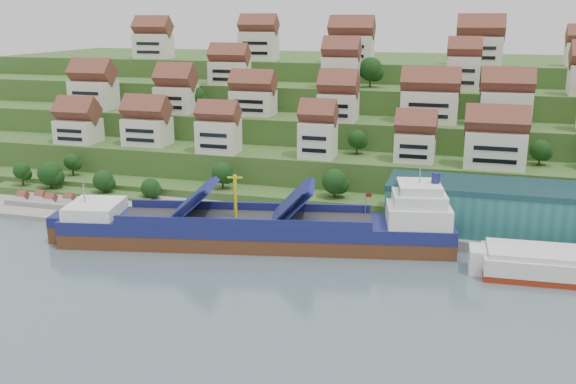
% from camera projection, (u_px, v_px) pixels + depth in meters
% --- Properties ---
extents(ground, '(300.00, 300.00, 0.00)m').
position_uv_depth(ground, '(268.00, 248.00, 130.07)').
color(ground, slate).
rests_on(ground, ground).
extents(quay, '(180.00, 14.00, 2.20)m').
position_uv_depth(quay, '(377.00, 228.00, 138.35)').
color(quay, gray).
rests_on(quay, ground).
extents(pebble_beach, '(45.00, 20.00, 1.00)m').
position_uv_depth(pebble_beach, '(57.00, 206.00, 156.49)').
color(pebble_beach, gray).
rests_on(pebble_beach, ground).
extents(hillside, '(260.00, 128.00, 31.00)m').
position_uv_depth(hillside, '(358.00, 119.00, 223.17)').
color(hillside, '#2D4C1E').
rests_on(hillside, ground).
extents(hillside_village, '(159.78, 63.50, 29.29)m').
position_uv_depth(hillside_village, '(347.00, 95.00, 178.39)').
color(hillside_village, silver).
rests_on(hillside_village, ground).
extents(hillside_trees, '(142.15, 62.88, 31.17)m').
position_uv_depth(hillside_trees, '(290.00, 127.00, 170.06)').
color(hillside_trees, '#173C14').
rests_on(hillside_trees, ground).
extents(warehouse, '(60.00, 15.00, 10.00)m').
position_uv_depth(warehouse, '(537.00, 211.00, 130.06)').
color(warehouse, '#276B68').
rests_on(warehouse, quay).
extents(flagpole, '(1.28, 0.16, 8.00)m').
position_uv_depth(flagpole, '(366.00, 208.00, 132.68)').
color(flagpole, gray).
rests_on(flagpole, quay).
extents(beach_huts, '(14.40, 3.70, 2.20)m').
position_uv_depth(beach_huts, '(46.00, 201.00, 155.44)').
color(beach_huts, white).
rests_on(beach_huts, pebble_beach).
extents(cargo_ship, '(79.97, 27.40, 17.56)m').
position_uv_depth(cargo_ship, '(266.00, 230.00, 130.49)').
color(cargo_ship, '#562F1A').
rests_on(cargo_ship, ground).
extents(second_ship, '(28.86, 11.96, 8.22)m').
position_uv_depth(second_ship, '(569.00, 266.00, 114.09)').
color(second_ship, maroon).
rests_on(second_ship, ground).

